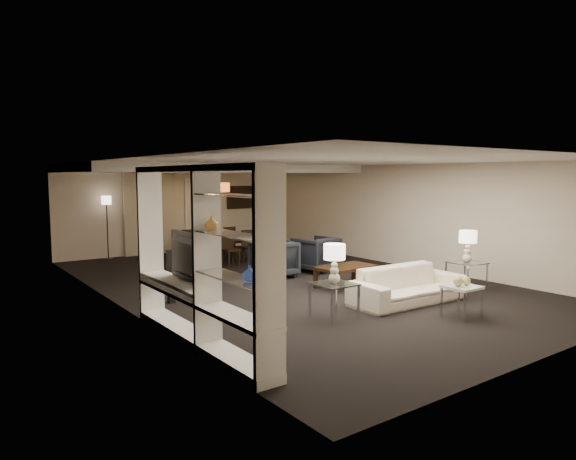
% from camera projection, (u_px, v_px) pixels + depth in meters
% --- Properties ---
extents(floor, '(11.00, 11.00, 0.00)m').
position_uv_depth(floor, '(288.00, 282.00, 10.76)').
color(floor, black).
rests_on(floor, ground).
extents(ceiling, '(7.00, 11.00, 0.02)m').
position_uv_depth(ceiling, '(288.00, 162.00, 10.50)').
color(ceiling, silver).
rests_on(ceiling, ground).
extents(wall_back, '(7.00, 0.02, 2.50)m').
position_uv_depth(wall_back, '(179.00, 209.00, 15.06)').
color(wall_back, beige).
rests_on(wall_back, ground).
extents(wall_front, '(7.00, 0.02, 2.50)m').
position_uv_depth(wall_front, '(554.00, 256.00, 6.20)').
color(wall_front, beige).
rests_on(wall_front, ground).
extents(wall_left, '(0.02, 11.00, 2.50)m').
position_uv_depth(wall_left, '(119.00, 234.00, 8.59)').
color(wall_left, beige).
rests_on(wall_left, ground).
extents(wall_right, '(0.02, 11.00, 2.50)m').
position_uv_depth(wall_right, '(403.00, 215.00, 12.67)').
color(wall_right, beige).
rests_on(wall_right, ground).
extents(ceiling_soffit, '(7.00, 4.00, 0.20)m').
position_uv_depth(ceiling_soffit, '(209.00, 169.00, 13.33)').
color(ceiling_soffit, silver).
rests_on(ceiling_soffit, ceiling).
extents(curtains, '(1.50, 0.12, 2.40)m').
position_uv_depth(curtains, '(150.00, 212.00, 14.48)').
color(curtains, beige).
rests_on(curtains, wall_back).
extents(door, '(0.90, 0.05, 2.10)m').
position_uv_depth(door, '(201.00, 215.00, 15.47)').
color(door, silver).
rests_on(door, wall_back).
extents(painting, '(0.95, 0.04, 0.65)m').
position_uv_depth(painting, '(241.00, 197.00, 16.22)').
color(painting, '#142D38').
rests_on(painting, wall_back).
extents(media_unit, '(0.38, 3.40, 2.35)m').
position_uv_depth(media_unit, '(198.00, 257.00, 6.61)').
color(media_unit, white).
rests_on(media_unit, wall_left).
extents(pendant_light, '(0.52, 0.52, 0.24)m').
position_uv_depth(pendant_light, '(220.00, 187.00, 13.56)').
color(pendant_light, '#D8591E').
rests_on(pendant_light, ceiling_soffit).
extents(sofa, '(2.19, 0.91, 0.63)m').
position_uv_depth(sofa, '(408.00, 285.00, 8.97)').
color(sofa, beige).
rests_on(sofa, floor).
extents(coffee_table, '(1.23, 0.77, 0.43)m').
position_uv_depth(coffee_table, '(346.00, 276.00, 10.27)').
color(coffee_table, black).
rests_on(coffee_table, floor).
extents(armchair_left, '(0.90, 0.93, 0.81)m').
position_uv_depth(armchair_left, '(273.00, 259.00, 11.27)').
color(armchair_left, black).
rests_on(armchair_left, floor).
extents(armchair_right, '(0.97, 0.99, 0.81)m').
position_uv_depth(armchair_right, '(316.00, 254.00, 11.97)').
color(armchair_right, black).
rests_on(armchair_right, floor).
extents(side_table_left, '(0.60, 0.60, 0.56)m').
position_uv_depth(side_table_left, '(334.00, 301.00, 7.98)').
color(side_table_left, white).
rests_on(side_table_left, floor).
extents(side_table_right, '(0.65, 0.65, 0.56)m').
position_uv_depth(side_table_right, '(467.00, 276.00, 9.96)').
color(side_table_right, white).
rests_on(side_table_right, floor).
extents(table_lamp_left, '(0.38, 0.38, 0.62)m').
position_uv_depth(table_lamp_left, '(334.00, 264.00, 7.92)').
color(table_lamp_left, beige).
rests_on(table_lamp_left, side_table_left).
extents(table_lamp_right, '(0.35, 0.35, 0.62)m').
position_uv_depth(table_lamp_right, '(468.00, 246.00, 9.90)').
color(table_lamp_right, beige).
rests_on(table_lamp_right, side_table_right).
extents(marble_table, '(0.50, 0.50, 0.50)m').
position_uv_depth(marble_table, '(461.00, 301.00, 8.09)').
color(marble_table, silver).
rests_on(marble_table, floor).
extents(gold_gourd_a, '(0.16, 0.16, 0.16)m').
position_uv_depth(gold_gourd_a, '(458.00, 282.00, 8.00)').
color(gold_gourd_a, tan).
rests_on(gold_gourd_a, marble_table).
extents(gold_gourd_b, '(0.14, 0.14, 0.14)m').
position_uv_depth(gold_gourd_b, '(466.00, 281.00, 8.12)').
color(gold_gourd_b, '#CFBF6E').
rests_on(gold_gourd_b, marble_table).
extents(television, '(1.18, 0.15, 0.68)m').
position_uv_depth(television, '(183.00, 258.00, 7.09)').
color(television, black).
rests_on(television, media_unit).
extents(vase_blue, '(0.18, 0.18, 0.18)m').
position_uv_depth(vase_blue, '(250.00, 274.00, 5.60)').
color(vase_blue, '#2542A1').
rests_on(vase_blue, media_unit).
extents(vase_amber, '(0.17, 0.17, 0.17)m').
position_uv_depth(vase_amber, '(212.00, 223.00, 6.25)').
color(vase_amber, '#D39146').
rests_on(vase_amber, media_unit).
extents(floor_speaker, '(0.11, 0.11, 0.94)m').
position_uv_depth(floor_speaker, '(171.00, 277.00, 8.94)').
color(floor_speaker, black).
rests_on(floor_speaker, floor).
extents(dining_table, '(1.65, 0.95, 0.57)m').
position_uv_depth(dining_table, '(218.00, 251.00, 13.21)').
color(dining_table, black).
rests_on(dining_table, floor).
extents(chair_nl, '(0.42, 0.42, 0.85)m').
position_uv_depth(chair_nl, '(209.00, 251.00, 12.33)').
color(chair_nl, black).
rests_on(chair_nl, floor).
extents(chair_nm, '(0.41, 0.41, 0.85)m').
position_uv_depth(chair_nm, '(230.00, 249.00, 12.67)').
color(chair_nm, black).
rests_on(chair_nm, floor).
extents(chair_nr, '(0.42, 0.42, 0.85)m').
position_uv_depth(chair_nr, '(251.00, 247.00, 13.02)').
color(chair_nr, black).
rests_on(chair_nr, floor).
extents(chair_fl, '(0.41, 0.41, 0.85)m').
position_uv_depth(chair_fl, '(186.00, 245.00, 13.37)').
color(chair_fl, black).
rests_on(chair_fl, floor).
extents(chair_fm, '(0.40, 0.40, 0.85)m').
position_uv_depth(chair_fm, '(206.00, 243.00, 13.72)').
color(chair_fm, black).
rests_on(chair_fm, floor).
extents(chair_fr, '(0.43, 0.43, 0.85)m').
position_uv_depth(chair_fr, '(226.00, 242.00, 14.07)').
color(chair_fr, black).
rests_on(chair_fr, floor).
extents(floor_lamp, '(0.25, 0.25, 1.69)m').
position_uv_depth(floor_lamp, '(107.00, 228.00, 13.60)').
color(floor_lamp, black).
rests_on(floor_lamp, floor).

